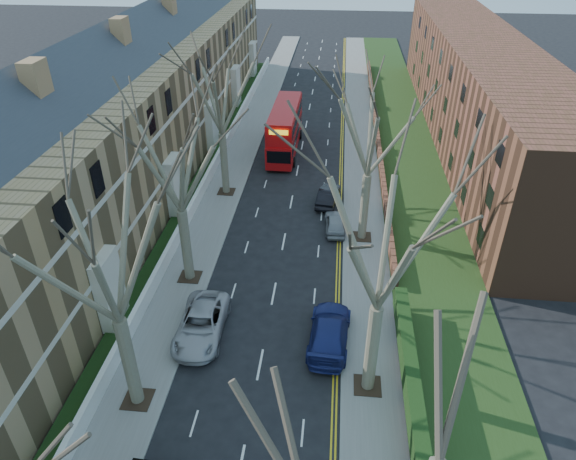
# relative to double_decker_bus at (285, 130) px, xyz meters

# --- Properties ---
(pavement_left) EXTENTS (3.00, 102.00, 0.12)m
(pavement_left) POSITION_rel_double_decker_bus_xyz_m (-4.38, 1.68, -2.13)
(pavement_left) COLOR slate
(pavement_left) RESTS_ON ground
(pavement_right) EXTENTS (3.00, 102.00, 0.12)m
(pavement_right) POSITION_rel_double_decker_bus_xyz_m (7.62, 1.68, -2.13)
(pavement_right) COLOR slate
(pavement_right) RESTS_ON ground
(terrace_left) EXTENTS (9.70, 78.00, 13.60)m
(terrace_left) POSITION_rel_double_decker_bus_xyz_m (-12.03, -6.32, 3.34)
(terrace_left) COLOR #9C7C4F
(terrace_left) RESTS_ON ground
(flats_right) EXTENTS (13.97, 54.00, 10.00)m
(flats_right) POSITION_rel_double_decker_bus_xyz_m (19.08, 5.68, 2.79)
(flats_right) COLOR brown
(flats_right) RESTS_ON ground
(front_wall_left) EXTENTS (0.30, 78.00, 1.00)m
(front_wall_left) POSITION_rel_double_decker_bus_xyz_m (-6.03, -6.32, -1.57)
(front_wall_left) COLOR white
(front_wall_left) RESTS_ON ground
(grass_verge_right) EXTENTS (6.00, 102.00, 0.06)m
(grass_verge_right) POSITION_rel_double_decker_bus_xyz_m (12.12, 1.68, -2.04)
(grass_verge_right) COLOR #223915
(grass_verge_right) RESTS_ON ground
(tree_left_mid) EXTENTS (10.50, 10.50, 14.71)m
(tree_left_mid) POSITION_rel_double_decker_bus_xyz_m (-4.08, -31.32, 7.36)
(tree_left_mid) COLOR #645C47
(tree_left_mid) RESTS_ON ground
(tree_left_far) EXTENTS (10.15, 10.15, 14.22)m
(tree_left_far) POSITION_rel_double_decker_bus_xyz_m (-4.08, -21.32, 7.05)
(tree_left_far) COLOR #645C47
(tree_left_far) RESTS_ON ground
(tree_left_dist) EXTENTS (10.50, 10.50, 14.71)m
(tree_left_dist) POSITION_rel_double_decker_bus_xyz_m (-4.08, -9.32, 7.36)
(tree_left_dist) COLOR #645C47
(tree_left_dist) RESTS_ON ground
(tree_right_mid) EXTENTS (10.50, 10.50, 14.71)m
(tree_right_mid) POSITION_rel_double_decker_bus_xyz_m (7.32, -29.32, 7.36)
(tree_right_mid) COLOR #645C47
(tree_right_mid) RESTS_ON ground
(tree_right_far) EXTENTS (10.15, 10.15, 14.22)m
(tree_right_far) POSITION_rel_double_decker_bus_xyz_m (7.32, -15.32, 7.05)
(tree_right_far) COLOR #645C47
(tree_right_far) RESTS_ON ground
(double_decker_bus) EXTENTS (2.81, 10.68, 4.47)m
(double_decker_bus) POSITION_rel_double_decker_bus_xyz_m (0.00, 0.00, 0.00)
(double_decker_bus) COLOR #B00C0E
(double_decker_bus) RESTS_ON ground
(car_left_far) EXTENTS (2.63, 5.55, 1.53)m
(car_left_far) POSITION_rel_double_decker_bus_xyz_m (-2.03, -26.34, -1.43)
(car_left_far) COLOR #ADACB1
(car_left_far) RESTS_ON ground
(car_right_near) EXTENTS (2.53, 5.56, 1.58)m
(car_right_near) POSITION_rel_double_decker_bus_xyz_m (5.25, -26.24, -1.40)
(car_right_near) COLOR navy
(car_right_near) RESTS_ON ground
(car_right_mid) EXTENTS (1.75, 3.83, 1.27)m
(car_right_mid) POSITION_rel_double_decker_bus_xyz_m (5.32, -14.35, -1.56)
(car_right_mid) COLOR gray
(car_right_mid) RESTS_ON ground
(car_right_far) EXTENTS (2.02, 4.34, 1.38)m
(car_right_far) POSITION_rel_double_decker_bus_xyz_m (4.64, -10.17, -1.51)
(car_right_far) COLOR black
(car_right_far) RESTS_ON ground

